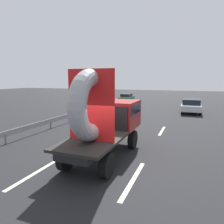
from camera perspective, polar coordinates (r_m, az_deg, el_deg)
The scene contains 9 objects.
ground_plane at distance 8.60m, azimuth -4.39°, elevation -14.63°, with size 120.00×120.00×0.00m, color black.
flatbed_truck at distance 9.21m, azimuth -1.44°, elevation -1.29°, with size 2.02×5.46×3.84m.
distant_sedan at distance 22.97m, azimuth 21.17°, elevation 1.75°, with size 1.89×4.40×1.44m.
guardrail at distance 16.65m, azimuth -12.72°, elevation -1.26°, with size 0.10×15.27×0.71m.
lane_dash_left_near at distance 8.51m, azimuth -20.20°, elevation -15.42°, with size 2.94×0.16×0.01m, color beige.
lane_dash_left_far at distance 15.19m, azimuth 0.35°, elevation -4.05°, with size 2.66×0.16×0.01m, color beige.
lane_dash_right_near at distance 7.55m, azimuth 5.96°, elevation -18.14°, with size 2.96×0.16×0.01m, color beige.
lane_dash_right_far at distance 14.36m, azimuth 13.74°, elevation -5.09°, with size 2.52×0.16×0.01m, color beige.
oncoming_car at distance 32.64m, azimuth 4.08°, elevation 4.12°, with size 1.59×3.70×1.21m.
Camera 1 is at (3.43, -7.09, 3.45)m, focal length 32.89 mm.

